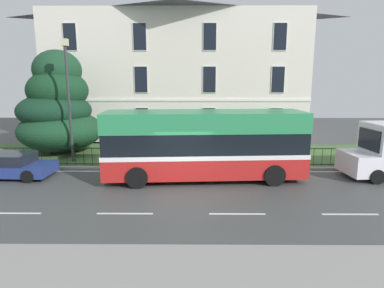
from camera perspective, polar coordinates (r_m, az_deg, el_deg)
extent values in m
cube|color=#414444|center=(13.48, -1.62, -9.24)|extent=(60.00, 56.00, 0.06)
cube|color=silver|center=(16.94, -1.18, -4.82)|extent=(54.00, 0.14, 0.01)
cube|color=silver|center=(13.45, -28.89, -10.59)|extent=(2.00, 0.12, 0.01)
cube|color=silver|center=(12.05, -11.69, -11.87)|extent=(2.00, 0.12, 0.01)
cube|color=silver|center=(11.89, 7.96, -12.05)|extent=(2.00, 0.12, 0.01)
cube|color=silver|center=(13.02, 26.04, -11.02)|extent=(2.00, 0.12, 0.01)
cube|color=#9E9E99|center=(17.38, -1.14, -4.22)|extent=(57.00, 0.24, 0.12)
cube|color=#456935|center=(20.38, -0.90, -1.91)|extent=(57.00, 5.95, 0.12)
cube|color=gray|center=(8.53, -3.02, -22.00)|extent=(57.00, 3.00, 0.01)
cube|color=silver|center=(28.07, -2.46, 11.68)|extent=(19.70, 8.45, 9.60)
pyramid|color=#484652|center=(28.66, -2.56, 22.77)|extent=(20.09, 8.62, 1.43)
cube|color=white|center=(23.87, -2.94, 7.74)|extent=(19.70, 0.06, 0.20)
cube|color=#2D333D|center=(24.06, -2.89, 2.91)|extent=(1.10, 0.06, 2.20)
cube|color=white|center=(25.51, -19.74, 3.93)|extent=(0.99, 0.04, 1.92)
cube|color=black|center=(25.49, -19.76, 3.93)|extent=(0.89, 0.03, 1.82)
cube|color=white|center=(24.26, -8.73, 4.12)|extent=(0.99, 0.04, 1.92)
cube|color=black|center=(24.24, -8.74, 4.11)|extent=(0.89, 0.03, 1.82)
cube|color=white|center=(23.98, 3.00, 4.15)|extent=(0.99, 0.04, 1.92)
cube|color=black|center=(23.96, 3.00, 4.14)|extent=(0.89, 0.03, 1.82)
cube|color=white|center=(24.69, 14.52, 4.01)|extent=(0.99, 0.04, 1.92)
cube|color=black|center=(24.67, 14.53, 4.01)|extent=(0.89, 0.03, 1.82)
cube|color=white|center=(25.34, -20.19, 10.57)|extent=(0.99, 0.04, 1.92)
cube|color=black|center=(25.32, -20.20, 10.57)|extent=(0.89, 0.03, 1.82)
cube|color=white|center=(24.08, -8.94, 11.11)|extent=(0.99, 0.04, 1.92)
cube|color=black|center=(24.06, -8.95, 11.11)|extent=(0.89, 0.03, 1.82)
cube|color=white|center=(23.80, 3.07, 11.23)|extent=(0.99, 0.04, 1.92)
cube|color=black|center=(23.78, 3.07, 11.23)|extent=(0.89, 0.03, 1.82)
cube|color=white|center=(24.52, 14.86, 10.88)|extent=(0.99, 0.04, 1.92)
cube|color=black|center=(24.50, 14.87, 10.88)|extent=(0.89, 0.03, 1.82)
cube|color=white|center=(25.52, -20.65, 17.20)|extent=(0.99, 0.04, 1.92)
cube|color=black|center=(25.50, -20.67, 17.21)|extent=(0.89, 0.03, 1.82)
cube|color=white|center=(24.27, -9.16, 18.10)|extent=(0.99, 0.04, 1.92)
cube|color=black|center=(24.25, -9.17, 18.11)|extent=(0.89, 0.03, 1.82)
cube|color=white|center=(23.98, 3.15, 18.31)|extent=(0.99, 0.04, 1.92)
cube|color=black|center=(23.96, 3.15, 18.31)|extent=(0.89, 0.03, 1.82)
cube|color=white|center=(24.70, 15.22, 17.74)|extent=(0.99, 0.04, 1.92)
cube|color=black|center=(24.68, 15.23, 17.75)|extent=(0.89, 0.03, 1.82)
cube|color=black|center=(17.46, -4.15, -0.76)|extent=(19.31, 0.04, 0.04)
cube|color=black|center=(17.66, -4.11, -3.52)|extent=(19.31, 0.04, 0.04)
cylinder|color=black|center=(20.23, -29.64, -1.94)|extent=(0.02, 0.02, 0.95)
cylinder|color=black|center=(20.00, -28.50, -1.96)|extent=(0.02, 0.02, 0.95)
cylinder|color=black|center=(19.78, -27.34, -1.99)|extent=(0.02, 0.02, 0.95)
cylinder|color=black|center=(19.57, -26.14, -2.01)|extent=(0.02, 0.02, 0.95)
cylinder|color=black|center=(19.37, -24.93, -2.03)|extent=(0.02, 0.02, 0.95)
cylinder|color=black|center=(19.18, -23.69, -2.05)|extent=(0.02, 0.02, 0.95)
cylinder|color=black|center=(19.00, -22.42, -2.08)|extent=(0.02, 0.02, 0.95)
cylinder|color=black|center=(18.82, -21.13, -2.10)|extent=(0.02, 0.02, 0.95)
cylinder|color=black|center=(18.66, -19.81, -2.12)|extent=(0.02, 0.02, 0.95)
cylinder|color=black|center=(18.51, -18.48, -2.14)|extent=(0.02, 0.02, 0.95)
cylinder|color=black|center=(18.36, -17.12, -2.16)|extent=(0.02, 0.02, 0.95)
cylinder|color=black|center=(18.23, -15.74, -2.17)|extent=(0.02, 0.02, 0.95)
cylinder|color=black|center=(18.11, -14.34, -2.19)|extent=(0.02, 0.02, 0.95)
cylinder|color=black|center=(17.99, -12.92, -2.21)|extent=(0.02, 0.02, 0.95)
cylinder|color=black|center=(17.89, -11.49, -2.22)|extent=(0.02, 0.02, 0.95)
cylinder|color=black|center=(17.81, -10.04, -2.24)|extent=(0.02, 0.02, 0.95)
cylinder|color=black|center=(17.73, -8.58, -2.25)|extent=(0.02, 0.02, 0.95)
cylinder|color=black|center=(17.66, -7.10, -2.26)|extent=(0.02, 0.02, 0.95)
cylinder|color=black|center=(17.61, -5.62, -2.27)|extent=(0.02, 0.02, 0.95)
cylinder|color=black|center=(17.56, -4.13, -2.27)|extent=(0.02, 0.02, 0.95)
cylinder|color=black|center=(17.53, -2.63, -2.28)|extent=(0.02, 0.02, 0.95)
cylinder|color=black|center=(17.52, -1.12, -2.29)|extent=(0.02, 0.02, 0.95)
cylinder|color=black|center=(17.51, 0.38, -2.29)|extent=(0.02, 0.02, 0.95)
cylinder|color=black|center=(17.52, 1.89, -2.29)|extent=(0.02, 0.02, 0.95)
cylinder|color=black|center=(17.53, 3.39, -2.29)|extent=(0.02, 0.02, 0.95)
cylinder|color=black|center=(17.56, 4.89, -2.29)|extent=(0.02, 0.02, 0.95)
cylinder|color=black|center=(17.60, 6.38, -2.29)|extent=(0.02, 0.02, 0.95)
cylinder|color=black|center=(17.66, 7.87, -2.28)|extent=(0.02, 0.02, 0.95)
cylinder|color=black|center=(17.72, 9.34, -2.27)|extent=(0.02, 0.02, 0.95)
cylinder|color=black|center=(17.80, 10.81, -2.27)|extent=(0.02, 0.02, 0.95)
cylinder|color=black|center=(17.89, 12.26, -2.26)|extent=(0.02, 0.02, 0.95)
cylinder|color=black|center=(17.99, 13.69, -2.25)|extent=(0.02, 0.02, 0.95)
cylinder|color=black|center=(18.10, 15.11, -2.24)|extent=(0.02, 0.02, 0.95)
cylinder|color=black|center=(18.22, 16.51, -2.22)|extent=(0.02, 0.02, 0.95)
cylinder|color=black|center=(18.35, 17.89, -2.21)|extent=(0.02, 0.02, 0.95)
cylinder|color=black|center=(18.50, 19.25, -2.19)|extent=(0.02, 0.02, 0.95)
cylinder|color=black|center=(18.65, 20.59, -2.18)|extent=(0.02, 0.02, 0.95)
cylinder|color=black|center=(18.81, 21.90, -2.16)|extent=(0.02, 0.02, 0.95)
cylinder|color=black|center=(18.99, 23.19, -2.14)|extent=(0.02, 0.02, 0.95)
cylinder|color=black|center=(19.17, 24.46, -2.13)|extent=(0.02, 0.02, 0.95)
cylinder|color=black|center=(19.36, 25.71, -2.11)|extent=(0.02, 0.02, 0.95)
cylinder|color=#423328|center=(22.56, -21.88, 1.30)|extent=(0.39, 0.39, 2.00)
ellipsoid|color=#173F24|center=(22.26, -22.01, 2.21)|extent=(5.18, 5.18, 2.56)
ellipsoid|color=#143421|center=(22.28, -22.96, 5.41)|extent=(4.50, 4.50, 2.24)
ellipsoid|color=#153B20|center=(22.34, -22.50, 8.68)|extent=(3.74, 3.74, 2.59)
ellipsoid|color=#193E26|center=(22.53, -22.57, 11.89)|extent=(2.97, 2.97, 2.51)
cube|color=#B21F1D|center=(15.53, 2.14, -3.28)|extent=(9.40, 3.10, 1.07)
cube|color=white|center=(15.41, 2.15, -1.49)|extent=(9.43, 3.12, 0.20)
cube|color=black|center=(15.30, 2.16, 0.51)|extent=(9.32, 3.05, 1.01)
cube|color=#298752|center=(15.15, 2.19, 4.06)|extent=(9.40, 3.10, 0.90)
cube|color=black|center=(16.40, 18.57, 0.47)|extent=(0.19, 2.12, 0.93)
cube|color=black|center=(16.26, 18.77, 3.80)|extent=(0.17, 1.82, 0.57)
cylinder|color=silver|center=(17.41, 17.33, -3.27)|extent=(0.05, 0.20, 0.20)
cylinder|color=silver|center=(15.96, 19.33, -4.70)|extent=(0.05, 0.20, 0.20)
cylinder|color=black|center=(17.30, 11.90, -3.09)|extent=(0.98, 0.36, 0.96)
cylinder|color=black|center=(15.06, 14.27, -5.34)|extent=(0.98, 0.36, 0.96)
cylinder|color=black|center=(16.80, -8.72, -3.40)|extent=(0.98, 0.36, 0.96)
cylinder|color=black|center=(14.48, -9.62, -5.82)|extent=(0.98, 0.36, 0.96)
cube|color=white|center=(17.60, 26.88, -2.99)|extent=(1.21, 2.16, 1.02)
cube|color=black|center=(17.65, 28.66, 0.70)|extent=(0.18, 1.67, 0.99)
cylinder|color=black|center=(17.10, 29.69, -5.01)|extent=(0.69, 0.27, 0.68)
cylinder|color=black|center=(18.74, 26.38, -3.38)|extent=(0.69, 0.27, 0.68)
cube|color=navy|center=(18.16, -28.96, -3.80)|extent=(3.90, 1.97, 0.52)
cube|color=black|center=(18.17, -29.72, -2.21)|extent=(2.36, 1.69, 0.50)
cylinder|color=black|center=(18.31, -24.25, -3.65)|extent=(0.61, 0.21, 0.60)
cylinder|color=black|center=(16.85, -26.90, -5.11)|extent=(0.61, 0.21, 0.60)
cylinder|color=black|center=(19.54, -30.66, -3.35)|extent=(0.61, 0.21, 0.60)
cylinder|color=#333338|center=(19.20, -20.75, 6.33)|extent=(0.14, 0.14, 6.34)
cube|color=beige|center=(19.25, -21.46, 16.29)|extent=(0.36, 0.24, 0.36)
cylinder|color=#4C4742|center=(18.45, 15.40, -1.93)|extent=(0.47, 0.47, 0.99)
ellipsoid|color=black|center=(18.33, 15.50, -0.17)|extent=(0.48, 0.48, 0.16)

